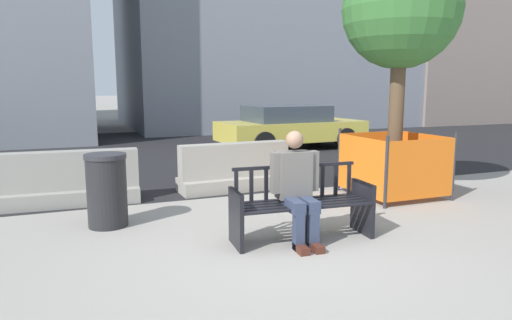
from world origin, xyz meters
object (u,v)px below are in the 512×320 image
seated_person (297,185)px  street_tree (401,12)px  trash_bin (107,190)px  car_taxi_near (290,126)px  jersey_barrier_left (73,183)px  construction_fence (394,163)px  jersey_barrier_centre (235,171)px  street_bench (301,207)px

seated_person → street_tree: bearing=30.1°
street_tree → trash_bin: 5.26m
seated_person → car_taxi_near: size_ratio=0.30×
jersey_barrier_left → construction_fence: bearing=-15.4°
street_tree → trash_bin: (-4.62, -0.04, -2.52)m
jersey_barrier_centre → jersey_barrier_left: 2.70m
seated_person → jersey_barrier_centre: size_ratio=0.65×
street_bench → car_taxi_near: car_taxi_near is taller
seated_person → trash_bin: (-2.04, 1.46, -0.20)m
jersey_barrier_centre → car_taxi_near: 5.73m
seated_person → street_tree: size_ratio=0.33×
seated_person → jersey_barrier_centre: seated_person is taller
street_bench → car_taxi_near: (3.48, 7.51, 0.27)m
jersey_barrier_left → car_taxi_near: (6.04, 4.67, 0.32)m
jersey_barrier_left → car_taxi_near: car_taxi_near is taller
jersey_barrier_left → street_bench: bearing=-47.9°
street_bench → jersey_barrier_left: size_ratio=0.85×
street_tree → trash_bin: size_ratio=4.13×
street_tree → car_taxi_near: size_ratio=0.91×
street_bench → street_tree: size_ratio=0.43×
construction_fence → street_bench: bearing=-149.8°
seated_person → jersey_barrier_left: size_ratio=0.65×
car_taxi_near → street_bench: bearing=-114.9°
street_bench → car_taxi_near: bearing=65.1°
seated_person → jersey_barrier_left: (-2.47, 2.88, -0.35)m
jersey_barrier_centre → jersey_barrier_left: (-2.70, -0.02, 0.00)m
street_bench → construction_fence: bearing=30.2°
jersey_barrier_left → construction_fence: size_ratio=1.49×
seated_person → construction_fence: (2.58, 1.50, -0.14)m
construction_fence → trash_bin: bearing=-179.5°
street_tree → construction_fence: (0.00, 0.00, -2.45)m
street_tree → trash_bin: bearing=-179.5°
jersey_barrier_centre → car_taxi_near: (3.34, 4.65, 0.32)m
street_bench → street_tree: 3.89m
construction_fence → trash_bin: size_ratio=1.42×
jersey_barrier_left → construction_fence: 5.24m
car_taxi_near → seated_person: bearing=-115.3°
street_bench → jersey_barrier_left: 3.82m
street_tree → street_bench: bearing=-149.8°
construction_fence → street_tree: bearing=0.0°
trash_bin → jersey_barrier_centre: bearing=32.5°
jersey_barrier_centre → car_taxi_near: car_taxi_near is taller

